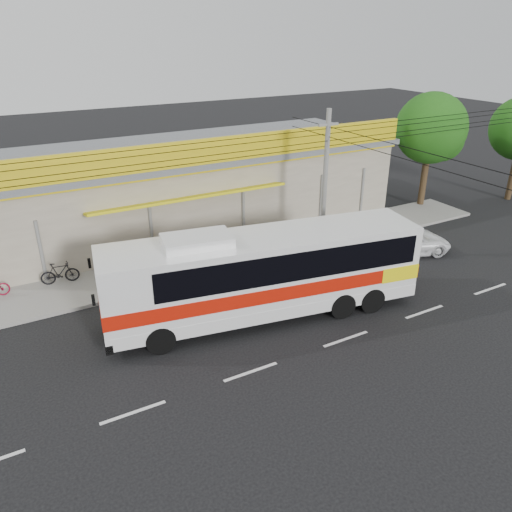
{
  "coord_description": "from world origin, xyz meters",
  "views": [
    {
      "loc": [
        -10.39,
        -14.42,
        10.5
      ],
      "look_at": [
        -1.31,
        2.0,
        1.87
      ],
      "focal_mm": 35.0,
      "sensor_mm": 36.0,
      "label": 1
    }
  ],
  "objects": [
    {
      "name": "ground",
      "position": [
        0.0,
        0.0,
        0.0
      ],
      "size": [
        120.0,
        120.0,
        0.0
      ],
      "primitive_type": "plane",
      "color": "black",
      "rests_on": "ground"
    },
    {
      "name": "sidewalk",
      "position": [
        0.0,
        6.0,
        0.07
      ],
      "size": [
        30.0,
        3.2,
        0.15
      ],
      "primitive_type": "cube",
      "color": "gray",
      "rests_on": "ground"
    },
    {
      "name": "lane_markings",
      "position": [
        0.0,
        -2.5,
        0.0
      ],
      "size": [
        50.0,
        0.12,
        0.01
      ],
      "primitive_type": null,
      "color": "silver",
      "rests_on": "ground"
    },
    {
      "name": "storefront_building",
      "position": [
        -0.01,
        11.54,
        2.3
      ],
      "size": [
        22.6,
        9.2,
        5.7
      ],
      "color": "gray",
      "rests_on": "ground"
    },
    {
      "name": "coach_bus",
      "position": [
        -1.63,
        0.4,
        2.03
      ],
      "size": [
        12.55,
        4.61,
        3.79
      ],
      "rotation": [
        0.0,
        0.0,
        -0.17
      ],
      "color": "silver",
      "rests_on": "ground"
    },
    {
      "name": "motorbike_dark",
      "position": [
        -8.46,
        6.96,
        0.64
      ],
      "size": [
        1.69,
        0.68,
        0.99
      ],
      "primitive_type": "imported",
      "rotation": [
        0.0,
        0.0,
        1.44
      ],
      "color": "black",
      "rests_on": "sidewalk"
    },
    {
      "name": "white_car",
      "position": [
        7.57,
        2.24,
        0.61
      ],
      "size": [
        4.83,
        3.29,
        1.23
      ],
      "primitive_type": "imported",
      "rotation": [
        0.0,
        0.0,
        1.26
      ],
      "color": "white",
      "rests_on": "ground"
    },
    {
      "name": "utility_pole",
      "position": [
        3.67,
        4.2,
        5.92
      ],
      "size": [
        34.0,
        14.0,
        7.18
      ],
      "color": "#5F5F5D",
      "rests_on": "ground"
    },
    {
      "name": "tree_near",
      "position": [
        13.8,
        7.15,
        4.79
      ],
      "size": [
        4.27,
        4.27,
        7.08
      ],
      "color": "#362515",
      "rests_on": "ground"
    }
  ]
}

